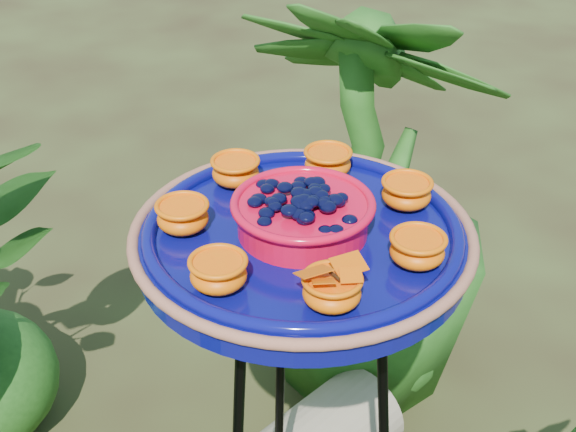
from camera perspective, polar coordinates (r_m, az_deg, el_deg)
The scene contains 2 objects.
feeder_dish at distance 1.13m, azimuth 1.05°, elevation -1.19°, with size 0.51×0.51×0.11m.
shrub_back_right at distance 2.01m, azimuth 5.91°, elevation 0.94°, with size 0.62×0.62×1.10m, color #1D4D14.
Camera 1 is at (-0.25, -1.01, 1.59)m, focal length 50.00 mm.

